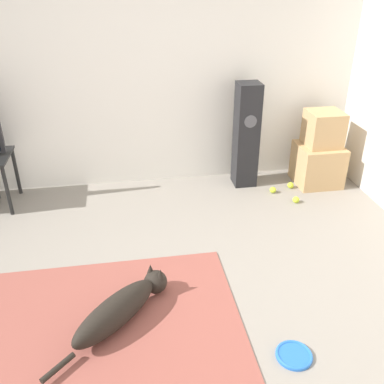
{
  "coord_description": "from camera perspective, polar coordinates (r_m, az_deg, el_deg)",
  "views": [
    {
      "loc": [
        0.12,
        -2.22,
        2.12
      ],
      "look_at": [
        0.64,
        0.87,
        0.45
      ],
      "focal_mm": 40.0,
      "sensor_mm": 36.0,
      "label": 1
    }
  ],
  "objects": [
    {
      "name": "frisbee",
      "position": [
        2.87,
        13.44,
        -20.39
      ],
      "size": [
        0.23,
        0.23,
        0.03
      ],
      "color": "blue",
      "rests_on": "ground_plane"
    },
    {
      "name": "tennis_ball_loose_on_carpet",
      "position": [
        4.56,
        10.73,
        0.27
      ],
      "size": [
        0.07,
        0.07,
        0.07
      ],
      "color": "#C6E033",
      "rests_on": "ground_plane"
    },
    {
      "name": "tennis_ball_by_boxes",
      "position": [
        4.7,
        13.0,
        0.89
      ],
      "size": [
        0.07,
        0.07,
        0.07
      ],
      "color": "#C6E033",
      "rests_on": "ground_plane"
    },
    {
      "name": "tennis_ball_near_speaker",
      "position": [
        4.42,
        13.69,
        -1.0
      ],
      "size": [
        0.07,
        0.07,
        0.07
      ],
      "color": "#C6E033",
      "rests_on": "ground_plane"
    },
    {
      "name": "wall_back",
      "position": [
        4.4,
        -11.34,
        16.47
      ],
      "size": [
        8.0,
        0.06,
        2.55
      ],
      "color": "silver",
      "rests_on": "ground_plane"
    },
    {
      "name": "area_rug",
      "position": [
        3.01,
        -11.06,
        -17.4
      ],
      "size": [
        1.77,
        1.41,
        0.01
      ],
      "color": "#934C42",
      "rests_on": "ground_plane"
    },
    {
      "name": "dog",
      "position": [
        2.96,
        -9.39,
        -14.94
      ],
      "size": [
        0.8,
        0.8,
        0.22
      ],
      "color": "black",
      "rests_on": "area_rug"
    },
    {
      "name": "ground_plane",
      "position": [
        3.08,
        -9.42,
        -16.07
      ],
      "size": [
        12.0,
        12.0,
        0.0
      ],
      "primitive_type": "plane",
      "color": "gray"
    },
    {
      "name": "floor_speaker",
      "position": [
        4.51,
        7.24,
        7.46
      ],
      "size": [
        0.23,
        0.24,
        1.1
      ],
      "color": "black",
      "rests_on": "ground_plane"
    },
    {
      "name": "cardboard_box_upper",
      "position": [
        4.68,
        17.13,
        8.07
      ],
      "size": [
        0.35,
        0.34,
        0.37
      ],
      "color": "tan",
      "rests_on": "cardboard_box_lower"
    },
    {
      "name": "cardboard_box_lower",
      "position": [
        4.81,
        16.4,
        3.55
      ],
      "size": [
        0.46,
        0.45,
        0.43
      ],
      "color": "tan",
      "rests_on": "ground_plane"
    }
  ]
}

